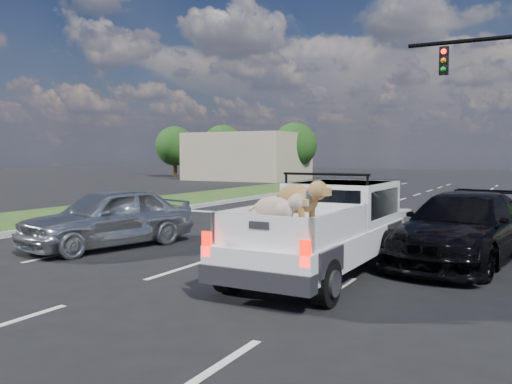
# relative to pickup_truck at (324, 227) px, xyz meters

# --- Properties ---
(ground) EXTENTS (160.00, 160.00, 0.00)m
(ground) POSITION_rel_pickup_truck_xyz_m (-1.09, -1.08, -0.96)
(ground) COLOR black
(ground) RESTS_ON ground
(road_markings) EXTENTS (17.75, 60.00, 0.01)m
(road_markings) POSITION_rel_pickup_truck_xyz_m (-1.09, 5.48, -0.95)
(road_markings) COLOR silver
(road_markings) RESTS_ON ground
(grass_median_left) EXTENTS (5.00, 60.00, 0.10)m
(grass_median_left) POSITION_rel_pickup_truck_xyz_m (-12.59, 4.92, -0.91)
(grass_median_left) COLOR #1F4114
(grass_median_left) RESTS_ON ground
(curb_left) EXTENTS (0.15, 60.00, 0.14)m
(curb_left) POSITION_rel_pickup_truck_xyz_m (-10.14, 4.92, -0.89)
(curb_left) COLOR #A19C93
(curb_left) RESTS_ON ground
(building_left) EXTENTS (10.00, 8.00, 4.40)m
(building_left) POSITION_rel_pickup_truck_xyz_m (-21.09, 34.92, 1.24)
(building_left) COLOR tan
(building_left) RESTS_ON ground
(tree_far_a) EXTENTS (4.20, 4.20, 5.40)m
(tree_far_a) POSITION_rel_pickup_truck_xyz_m (-31.09, 36.92, 2.33)
(tree_far_a) COLOR #332114
(tree_far_a) RESTS_ON ground
(tree_far_b) EXTENTS (4.20, 4.20, 5.40)m
(tree_far_b) POSITION_rel_pickup_truck_xyz_m (-25.09, 36.92, 2.33)
(tree_far_b) COLOR #332114
(tree_far_b) RESTS_ON ground
(tree_far_c) EXTENTS (4.20, 4.20, 5.40)m
(tree_far_c) POSITION_rel_pickup_truck_xyz_m (-17.09, 36.92, 2.33)
(tree_far_c) COLOR #332114
(tree_far_c) RESTS_ON ground
(pickup_truck) EXTENTS (2.13, 5.49, 2.05)m
(pickup_truck) POSITION_rel_pickup_truck_xyz_m (0.00, 0.00, 0.00)
(pickup_truck) COLOR black
(pickup_truck) RESTS_ON ground
(silver_sedan) EXTENTS (2.94, 4.92, 1.57)m
(silver_sedan) POSITION_rel_pickup_truck_xyz_m (-6.09, 0.38, -0.18)
(silver_sedan) COLOR #B2B5B9
(silver_sedan) RESTS_ON ground
(black_coupe) EXTENTS (3.00, 5.64, 1.56)m
(black_coupe) POSITION_rel_pickup_truck_xyz_m (2.30, 2.57, -0.18)
(black_coupe) COLOR black
(black_coupe) RESTS_ON ground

